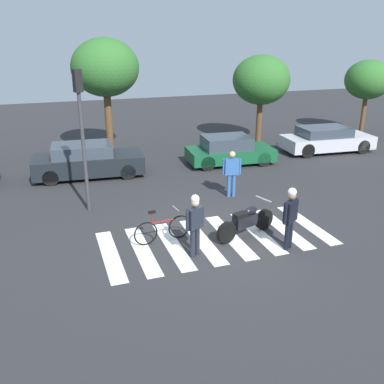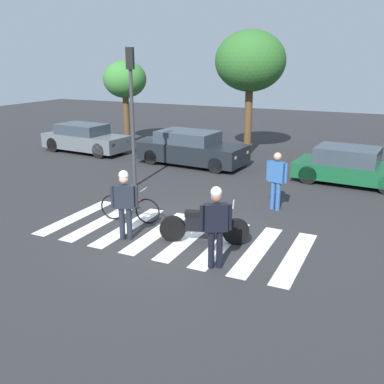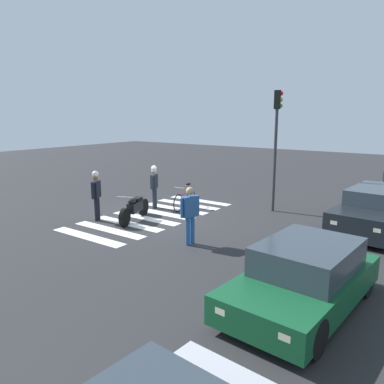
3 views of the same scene
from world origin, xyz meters
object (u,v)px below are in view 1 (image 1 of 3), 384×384
car_silver_sedan (326,140)px  car_green_compact (229,150)px  leaning_bicycle (163,229)px  officer_by_motorcycle (290,214)px  traffic_light_pole (81,120)px  pedestrian_bystander (232,171)px  officer_on_foot (195,221)px  car_black_suv (87,161)px  police_motorcycle (246,222)px

car_silver_sedan → car_green_compact: bearing=-176.4°
car_silver_sedan → leaning_bicycle: bearing=-146.4°
officer_by_motorcycle → car_green_compact: officer_by_motorcycle is taller
car_green_compact → traffic_light_pole: traffic_light_pole is taller
leaning_bicycle → pedestrian_bystander: pedestrian_bystander is taller
officer_on_foot → car_black_suv: officer_on_foot is taller
car_black_suv → traffic_light_pole: 4.58m
officer_by_motorcycle → pedestrian_bystander: 4.32m
pedestrian_bystander → traffic_light_pole: traffic_light_pole is taller
officer_on_foot → officer_by_motorcycle: 2.67m
car_black_suv → car_green_compact: car_black_suv is taller
officer_by_motorcycle → car_silver_sedan: (7.46, 8.69, -0.43)m
leaning_bicycle → traffic_light_pole: bearing=120.2°
leaning_bicycle → pedestrian_bystander: 4.39m
officer_on_foot → car_green_compact: (4.46, 7.85, -0.40)m
leaning_bicycle → officer_by_motorcycle: bearing=-26.3°
officer_on_foot → car_silver_sedan: 13.00m
car_green_compact → traffic_light_pole: 8.17m
police_motorcycle → leaning_bicycle: size_ratio=1.21×
car_silver_sedan → pedestrian_bystander: bearing=-149.0°
police_motorcycle → traffic_light_pole: bearing=140.1°
traffic_light_pole → car_black_suv: bearing=84.0°
car_silver_sedan → traffic_light_pole: traffic_light_pole is taller
car_black_suv → car_silver_sedan: (12.08, 0.15, -0.05)m
leaning_bicycle → officer_on_foot: 1.42m
officer_by_motorcycle → car_green_compact: 8.55m
police_motorcycle → leaning_bicycle: (-2.45, 0.46, -0.07)m
car_green_compact → traffic_light_pole: size_ratio=0.87×
officer_on_foot → car_black_suv: (-2.00, 8.05, -0.35)m
car_green_compact → traffic_light_pole: (-6.87, -3.65, 2.50)m
car_black_suv → car_green_compact: size_ratio=1.14×
car_green_compact → car_silver_sedan: size_ratio=0.87×
officer_by_motorcycle → car_black_suv: bearing=118.4°
leaning_bicycle → car_black_suv: car_black_suv is taller
police_motorcycle → leaning_bicycle: bearing=169.4°
car_green_compact → car_black_suv: bearing=178.2°
car_black_suv → leaning_bicycle: bearing=-78.7°
police_motorcycle → officer_by_motorcycle: 1.50m
pedestrian_bystander → traffic_light_pole: (-5.19, 0.38, 2.12)m
officer_on_foot → pedestrian_bystander: officer_on_foot is taller
officer_by_motorcycle → traffic_light_pole: size_ratio=0.39×
officer_by_motorcycle → pedestrian_bystander: size_ratio=1.05×
pedestrian_bystander → car_black_suv: bearing=138.5°
police_motorcycle → officer_by_motorcycle: (0.77, -1.14, 0.61)m
car_silver_sedan → officer_on_foot: bearing=-140.9°
officer_on_foot → car_green_compact: 9.04m
car_black_suv → car_silver_sedan: bearing=0.7°
police_motorcycle → car_green_compact: car_green_compact is taller
traffic_light_pole → car_green_compact: bearing=28.0°
police_motorcycle → officer_on_foot: officer_on_foot is taller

